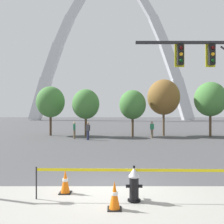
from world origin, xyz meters
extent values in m
plane|color=#474749|center=(0.00, 0.00, 0.00)|extent=(240.00, 240.00, 0.00)
cylinder|color=black|center=(0.79, -1.19, 0.03)|extent=(0.36, 0.36, 0.05)
cylinder|color=black|center=(0.79, -1.19, 0.36)|extent=(0.26, 0.26, 0.62)
cylinder|color=#B7B7BC|center=(0.79, -1.19, 0.69)|extent=(0.30, 0.30, 0.04)
cone|color=#B7B7BC|center=(0.79, -1.19, 0.82)|extent=(0.30, 0.30, 0.22)
cylinder|color=black|center=(0.79, -1.19, 0.96)|extent=(0.06, 0.06, 0.06)
cylinder|color=black|center=(0.61, -1.19, 0.42)|extent=(0.10, 0.09, 0.09)
cylinder|color=black|center=(0.97, -1.19, 0.42)|extent=(0.10, 0.09, 0.09)
cylinder|color=black|center=(0.79, -0.99, 0.33)|extent=(0.13, 0.14, 0.13)
cylinder|color=black|center=(0.79, -0.91, 0.33)|extent=(0.15, 0.03, 0.15)
cylinder|color=#232326|center=(-1.98, -1.03, 0.46)|extent=(0.04, 0.04, 0.93)
cube|color=yellow|center=(0.87, -1.10, 0.85)|extent=(5.70, 0.14, 0.08)
cube|color=black|center=(-1.25, -0.54, 0.01)|extent=(0.36, 0.36, 0.03)
cone|color=orange|center=(-1.25, -0.54, 0.38)|extent=(0.28, 0.28, 0.70)
cylinder|color=white|center=(-1.25, -0.54, 0.42)|extent=(0.17, 0.17, 0.08)
cube|color=black|center=(0.24, -1.75, 0.01)|extent=(0.36, 0.36, 0.03)
cone|color=orange|center=(0.24, -1.75, 0.38)|extent=(0.28, 0.28, 0.70)
cylinder|color=white|center=(0.24, -1.75, 0.42)|extent=(0.17, 0.17, 0.08)
cube|color=#232326|center=(4.33, 2.84, 5.60)|extent=(6.20, 0.12, 0.12)
cube|color=black|center=(4.63, 2.84, 5.05)|extent=(0.26, 0.24, 0.90)
cube|color=gold|center=(4.63, 2.98, 5.05)|extent=(0.44, 0.03, 1.04)
sphere|color=#360606|center=(4.63, 2.71, 5.33)|extent=(0.16, 0.16, 0.16)
sphere|color=orange|center=(4.63, 2.71, 5.05)|extent=(0.16, 0.16, 0.16)
sphere|color=black|center=(4.63, 2.71, 4.77)|extent=(0.16, 0.16, 0.16)
cube|color=black|center=(3.23, 2.84, 5.05)|extent=(0.26, 0.24, 0.90)
cube|color=gold|center=(3.23, 2.98, 5.05)|extent=(0.44, 0.03, 1.04)
sphere|color=#360606|center=(3.23, 2.71, 5.33)|extent=(0.16, 0.16, 0.16)
sphere|color=orange|center=(3.23, 2.71, 5.05)|extent=(0.16, 0.16, 0.16)
sphere|color=black|center=(3.23, 2.71, 4.77)|extent=(0.16, 0.16, 0.16)
cube|color=silver|center=(-23.09, 69.93, 6.68)|extent=(7.09, 3.34, 14.39)
cube|color=silver|center=(-19.24, 69.93, 18.93)|extent=(6.76, 3.05, 12.23)
cube|color=silver|center=(-15.40, 69.93, 28.96)|extent=(6.41, 2.75, 10.09)
cube|color=silver|center=(-11.55, 69.93, 36.75)|extent=(6.03, 2.46, 7.99)
cube|color=silver|center=(11.55, 69.93, 36.75)|extent=(6.03, 2.46, 7.99)
cube|color=silver|center=(15.40, 69.93, 28.96)|extent=(6.41, 2.75, 10.09)
cube|color=silver|center=(19.24, 69.93, 18.93)|extent=(6.76, 3.05, 12.23)
cube|color=silver|center=(23.09, 69.93, 6.68)|extent=(7.09, 3.34, 14.39)
cylinder|color=#473323|center=(-6.44, 17.87, 1.13)|extent=(0.24, 0.24, 2.26)
ellipsoid|color=#427A38|center=(-6.44, 17.87, 3.62)|extent=(3.02, 3.02, 3.32)
cylinder|color=brown|center=(-2.52, 16.74, 1.05)|extent=(0.24, 0.24, 2.10)
ellipsoid|color=#427A38|center=(-2.52, 16.74, 3.35)|extent=(2.79, 2.79, 3.07)
cylinder|color=brown|center=(2.30, 16.87, 1.03)|extent=(0.24, 0.24, 2.06)
ellipsoid|color=#427A38|center=(2.30, 16.87, 3.30)|extent=(2.75, 2.75, 3.02)
cylinder|color=brown|center=(5.68, 17.66, 1.29)|extent=(0.24, 0.24, 2.58)
ellipsoid|color=brown|center=(5.68, 17.66, 4.12)|extent=(3.44, 3.44, 3.78)
cylinder|color=brown|center=(10.28, 16.74, 1.20)|extent=(0.24, 0.24, 2.41)
ellipsoid|color=#427A38|center=(10.28, 16.74, 3.85)|extent=(3.21, 3.21, 3.53)
cylinder|color=brown|center=(4.07, 15.43, 0.42)|extent=(0.22, 0.22, 0.84)
cube|color=#23754C|center=(4.07, 15.43, 1.11)|extent=(0.36, 0.24, 0.54)
sphere|color=#936B4C|center=(4.07, 15.43, 1.49)|extent=(0.20, 0.20, 0.20)
cylinder|color=brown|center=(-3.40, 14.80, 0.42)|extent=(0.22, 0.22, 0.84)
cube|color=#23754C|center=(-3.40, 14.80, 1.11)|extent=(0.24, 0.36, 0.54)
sphere|color=tan|center=(-3.40, 14.80, 1.49)|extent=(0.20, 0.20, 0.20)
cylinder|color=#232847|center=(-1.99, 13.65, 0.42)|extent=(0.22, 0.22, 0.84)
cube|color=#333338|center=(-1.99, 13.65, 1.11)|extent=(0.39, 0.33, 0.54)
sphere|color=#936B4C|center=(-1.99, 13.65, 1.49)|extent=(0.20, 0.20, 0.20)
camera|label=1|loc=(0.17, -7.84, 2.47)|focal=38.39mm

